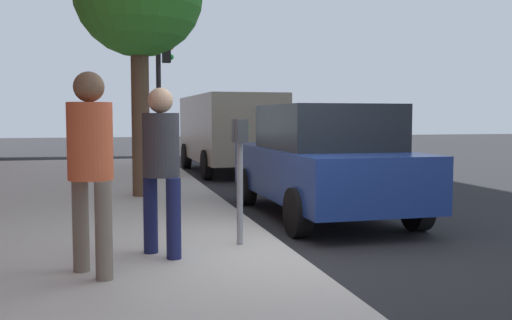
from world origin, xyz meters
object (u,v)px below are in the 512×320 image
(parking_meter, at_px, (240,155))
(pedestrian_at_meter, at_px, (161,158))
(parked_sedan_near, at_px, (323,161))
(traffic_signal, at_px, (163,77))
(parked_van_far, at_px, (228,129))
(pedestrian_bystander, at_px, (90,155))

(parking_meter, distance_m, pedestrian_at_meter, 0.95)
(pedestrian_at_meter, xyz_separation_m, parked_sedan_near, (2.57, -2.74, -0.27))
(pedestrian_at_meter, bearing_deg, traffic_signal, 51.06)
(parking_meter, height_order, parked_van_far, parked_van_far)
(pedestrian_bystander, bearing_deg, parked_sedan_near, 10.93)
(parked_sedan_near, bearing_deg, parked_van_far, 0.00)
(pedestrian_bystander, relative_size, parked_sedan_near, 0.42)
(pedestrian_at_meter, xyz_separation_m, pedestrian_bystander, (-0.58, 0.68, 0.08))
(pedestrian_bystander, height_order, traffic_signal, traffic_signal)
(parked_van_far, height_order, traffic_signal, traffic_signal)
(parking_meter, bearing_deg, parked_sedan_near, -39.35)
(traffic_signal, bearing_deg, pedestrian_at_meter, 174.81)
(parked_van_far, bearing_deg, parking_meter, 169.25)
(pedestrian_at_meter, relative_size, parked_sedan_near, 0.39)
(pedestrian_bystander, xyz_separation_m, parked_sedan_near, (3.15, -3.42, -0.35))
(parking_meter, height_order, traffic_signal, traffic_signal)
(pedestrian_at_meter, distance_m, parked_van_far, 10.40)
(pedestrian_bystander, bearing_deg, traffic_signal, 49.16)
(parked_sedan_near, xyz_separation_m, traffic_signal, (5.85, 1.98, 1.68))
(pedestrian_bystander, distance_m, parked_van_far, 11.15)
(pedestrian_bystander, bearing_deg, parked_van_far, 40.41)
(parked_van_far, bearing_deg, traffic_signal, 129.32)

